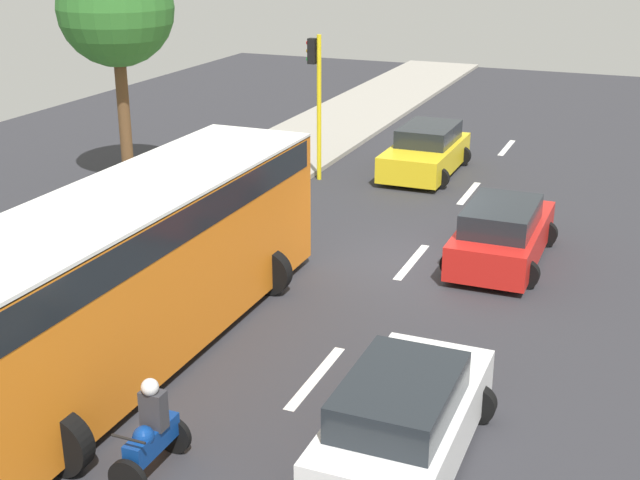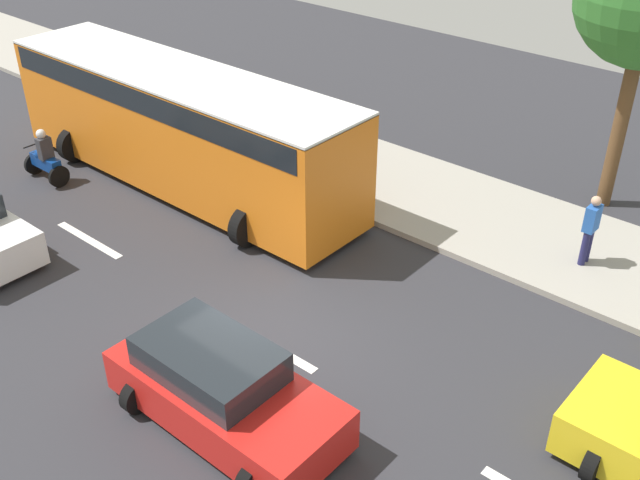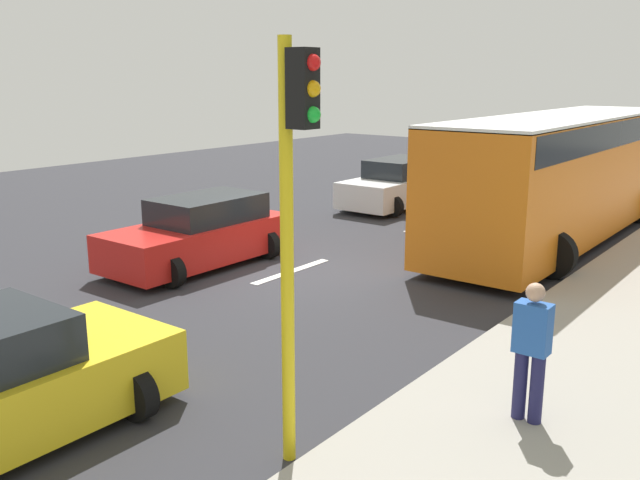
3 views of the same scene
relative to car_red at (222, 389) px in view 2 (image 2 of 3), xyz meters
The scene contains 9 objects.
ground_plane 2.25m from the car_red, 22.86° to the left, with size 40.00×60.00×0.10m, color #2D2D33.
sidewalk 9.01m from the car_red, ahead, with size 4.00×60.00×0.15m, color #9E998E.
lane_stripe_mid 2.23m from the car_red, 22.86° to the left, with size 0.20×2.40×0.01m, color white.
lane_stripe_south 7.13m from the car_red, 74.07° to the left, with size 0.20×2.40×0.01m, color white.
car_red is the anchor object (origin of this frame).
city_bus 9.16m from the car_red, 53.40° to the left, with size 3.20×11.00×3.16m.
motorcycle 10.77m from the car_red, 73.35° to the left, with size 0.60×1.30×1.53m.
pedestrian_near_signal 8.96m from the car_red, 17.60° to the right, with size 0.40×0.24×1.69m.
pedestrian_by_tree 11.38m from the car_red, 41.38° to the left, with size 0.40×0.24×1.69m.
Camera 2 is at (-8.00, -8.17, 9.53)m, focal length 42.01 mm.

